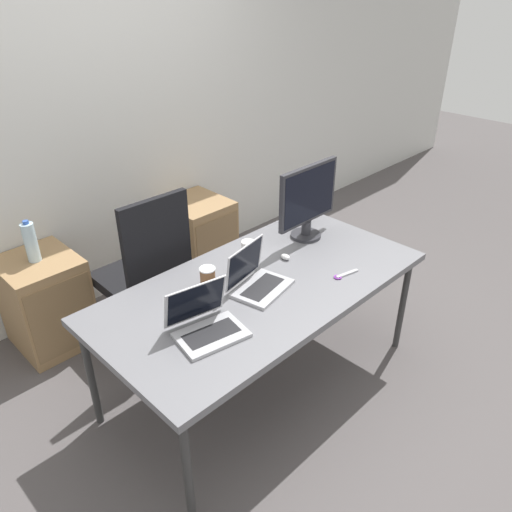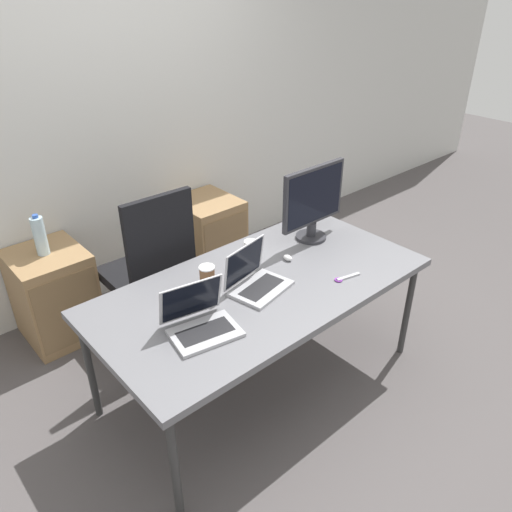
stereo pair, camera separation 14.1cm
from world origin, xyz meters
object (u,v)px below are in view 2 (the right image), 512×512
(cabinet_left, at_px, (54,295))
(coffee_cup_brown, at_px, (207,276))
(office_chair, at_px, (151,284))
(laptop_right, at_px, (200,321))
(mouse, at_px, (288,258))
(cabinet_right, at_px, (208,236))
(water_bottle, at_px, (40,236))
(coffee_cup_white, at_px, (251,249))
(laptop_left, at_px, (256,280))
(monitor, at_px, (313,202))

(cabinet_left, distance_m, coffee_cup_brown, 1.26)
(office_chair, xyz_separation_m, laptop_right, (-0.24, -0.90, 0.34))
(cabinet_left, relative_size, mouse, 10.40)
(cabinet_right, height_order, laptop_right, laptop_right)
(cabinet_left, relative_size, coffee_cup_brown, 5.28)
(cabinet_right, distance_m, laptop_right, 1.76)
(water_bottle, bearing_deg, coffee_cup_white, -49.61)
(coffee_cup_brown, bearing_deg, water_bottle, 114.24)
(laptop_right, relative_size, coffee_cup_white, 3.19)
(mouse, distance_m, coffee_cup_brown, 0.52)
(laptop_left, bearing_deg, cabinet_left, 117.89)
(coffee_cup_white, distance_m, coffee_cup_brown, 0.38)
(cabinet_left, distance_m, laptop_right, 1.45)
(mouse, bearing_deg, coffee_cup_brown, 169.76)
(coffee_cup_white, relative_size, coffee_cup_brown, 0.93)
(laptop_left, bearing_deg, coffee_cup_brown, 134.65)
(office_chair, xyz_separation_m, coffee_cup_brown, (0.01, -0.62, 0.35))
(laptop_right, distance_m, coffee_cup_white, 0.71)
(cabinet_right, relative_size, mouse, 10.40)
(laptop_right, distance_m, monitor, 1.12)
(cabinet_right, bearing_deg, coffee_cup_brown, -125.91)
(cabinet_left, bearing_deg, cabinet_right, 0.00)
(cabinet_left, distance_m, mouse, 1.59)
(cabinet_right, bearing_deg, mouse, -102.86)
(laptop_left, bearing_deg, water_bottle, 117.85)
(office_chair, bearing_deg, laptop_right, -104.86)
(coffee_cup_white, bearing_deg, office_chair, 124.83)
(laptop_right, bearing_deg, cabinet_left, 99.79)
(cabinet_left, xyz_separation_m, cabinet_right, (1.26, 0.00, 0.00))
(cabinet_left, relative_size, water_bottle, 2.32)
(office_chair, distance_m, coffee_cup_white, 0.75)
(laptop_right, relative_size, mouse, 5.82)
(office_chair, relative_size, monitor, 2.24)
(office_chair, xyz_separation_m, cabinet_left, (-0.47, 0.45, -0.10))
(cabinet_right, height_order, coffee_cup_brown, coffee_cup_brown)
(cabinet_left, relative_size, laptop_left, 1.77)
(monitor, xyz_separation_m, mouse, (-0.30, -0.10, -0.23))
(office_chair, relative_size, cabinet_left, 1.74)
(cabinet_right, xyz_separation_m, coffee_cup_white, (-0.41, -1.00, 0.45))
(office_chair, height_order, laptop_right, office_chair)
(water_bottle, xyz_separation_m, laptop_left, (0.67, -1.26, 0.00))
(coffee_cup_white, bearing_deg, laptop_left, -126.13)
(water_bottle, bearing_deg, laptop_right, -80.23)
(cabinet_left, relative_size, coffee_cup_white, 5.70)
(cabinet_left, bearing_deg, water_bottle, 90.00)
(office_chair, bearing_deg, mouse, -53.71)
(cabinet_right, bearing_deg, laptop_right, -127.15)
(office_chair, height_order, laptop_left, office_chair)
(cabinet_right, relative_size, coffee_cup_white, 5.70)
(mouse, xyz_separation_m, coffee_cup_white, (-0.14, 0.17, 0.04))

